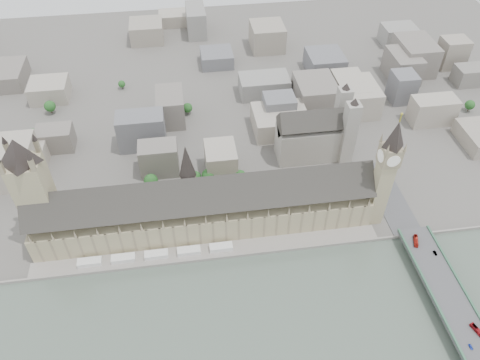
{
  "coord_description": "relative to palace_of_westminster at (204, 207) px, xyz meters",
  "views": [
    {
      "loc": [
        -7.91,
        -234.16,
        292.1
      ],
      "look_at": [
        32.0,
        42.43,
        26.7
      ],
      "focal_mm": 35.0,
      "sensor_mm": 36.0,
      "label": 1
    }
  ],
  "objects": [
    {
      "name": "ground",
      "position": [
        0.0,
        -19.7,
        -22.71
      ],
      "size": [
        900.0,
        900.0,
        0.0
      ],
      "primitive_type": "plane",
      "color": "#595651",
      "rests_on": "ground"
    },
    {
      "name": "embankment_wall",
      "position": [
        0.0,
        -34.7,
        -21.21
      ],
      "size": [
        600.0,
        1.5,
        3.0
      ],
      "primitive_type": "cube",
      "color": "gray",
      "rests_on": "ground"
    },
    {
      "name": "river_terrace",
      "position": [
        0.0,
        -27.2,
        -21.71
      ],
      "size": [
        270.0,
        15.0,
        2.0
      ],
      "primitive_type": "cube",
      "color": "gray",
      "rests_on": "ground"
    },
    {
      "name": "terrace_tents",
      "position": [
        -40.0,
        -26.7,
        -18.71
      ],
      "size": [
        118.0,
        7.0,
        4.0
      ],
      "color": "white",
      "rests_on": "river_terrace"
    },
    {
      "name": "palace_of_westminster",
      "position": [
        0.0,
        0.0,
        0.0
      ],
      "size": [
        265.0,
        40.73,
        55.44
      ],
      "color": "tan",
      "rests_on": "ground"
    },
    {
      "name": "elizabeth_tower",
      "position": [
        138.0,
        -11.7,
        35.38
      ],
      "size": [
        17.0,
        17.0,
        107.5
      ],
      "color": "tan",
      "rests_on": "ground"
    },
    {
      "name": "victoria_tower",
      "position": [
        -122.0,
        6.3,
        32.5
      ],
      "size": [
        30.0,
        30.0,
        100.0
      ],
      "color": "tan",
      "rests_on": "ground"
    },
    {
      "name": "central_tower",
      "position": [
        -10.0,
        6.3,
        35.21
      ],
      "size": [
        13.0,
        13.0,
        48.0
      ],
      "color": "gray",
      "rests_on": "ground"
    },
    {
      "name": "westminster_bridge",
      "position": [
        162.0,
        -107.2,
        -17.58
      ],
      "size": [
        25.0,
        325.0,
        10.25
      ],
      "primitive_type": "cube",
      "color": "#474749",
      "rests_on": "ground"
    },
    {
      "name": "westminster_abbey",
      "position": [
        110.92,
        75.3,
        2.38
      ],
      "size": [
        68.0,
        36.0,
        64.0
      ],
      "color": "gray",
      "rests_on": "ground"
    },
    {
      "name": "city_skyline_inland",
      "position": [
        0.0,
        225.3,
        -3.71
      ],
      "size": [
        720.0,
        360.0,
        38.0
      ],
      "primitive_type": null,
      "color": "gray",
      "rests_on": "ground"
    },
    {
      "name": "park_trees",
      "position": [
        -10.0,
        40.3,
        -15.21
      ],
      "size": [
        110.0,
        30.0,
        15.0
      ],
      "primitive_type": null,
      "color": "#1D4C1B",
      "rests_on": "ground"
    },
    {
      "name": "red_bus_north",
      "position": [
        158.09,
        -48.01,
        -10.83
      ],
      "size": [
        6.48,
        11.91,
        3.25
      ],
      "primitive_type": "imported",
      "rotation": [
        0.0,
        0.0,
        -0.34
      ],
      "color": "red",
      "rests_on": "westminster_bridge"
    },
    {
      "name": "red_bus_south",
      "position": [
        166.87,
        -124.16,
        -10.98
      ],
      "size": [
        5.48,
        10.85,
        2.95
      ],
      "primitive_type": "imported",
      "rotation": [
        0.0,
        0.0,
        0.3
      ],
      "color": "#B2161D",
      "rests_on": "westminster_bridge"
    },
    {
      "name": "car_blue",
      "position": [
        157.64,
        -134.19,
        -11.78
      ],
      "size": [
        1.79,
        4.06,
        1.36
      ],
      "primitive_type": "imported",
      "rotation": [
        0.0,
        0.0,
        0.05
      ],
      "color": "#1B35B1",
      "rests_on": "westminster_bridge"
    },
    {
      "name": "car_silver",
      "position": [
        168.08,
        -60.55,
        -11.75
      ],
      "size": [
        1.87,
        4.42,
        1.42
      ],
      "primitive_type": "imported",
      "rotation": [
        0.0,
        0.0,
        0.09
      ],
      "color": "gray",
      "rests_on": "westminster_bridge"
    },
    {
      "name": "car_approach",
      "position": [
        165.31,
        22.14,
        -11.63
      ],
      "size": [
        2.85,
        5.87,
        1.64
      ],
      "primitive_type": "imported",
      "rotation": [
        0.0,
        0.0,
        0.1
      ],
      "color": "gray",
      "rests_on": "westminster_bridge"
    }
  ]
}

